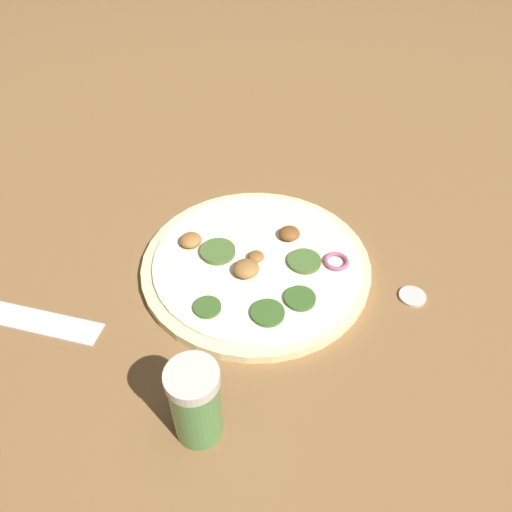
# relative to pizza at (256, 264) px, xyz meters

# --- Properties ---
(ground_plane) EXTENTS (3.00, 3.00, 0.00)m
(ground_plane) POSITION_rel_pizza_xyz_m (0.00, 0.00, -0.01)
(ground_plane) COLOR brown
(pizza) EXTENTS (0.29, 0.29, 0.03)m
(pizza) POSITION_rel_pizza_xyz_m (0.00, 0.00, 0.00)
(pizza) COLOR beige
(pizza) RESTS_ON ground_plane
(spice_jar) EXTENTS (0.05, 0.05, 0.09)m
(spice_jar) POSITION_rel_pizza_xyz_m (-0.22, -0.05, 0.04)
(spice_jar) COLOR #4C7F42
(spice_jar) RESTS_ON ground_plane
(loose_cap) EXTENTS (0.03, 0.03, 0.01)m
(loose_cap) POSITION_rel_pizza_xyz_m (0.04, -0.19, -0.01)
(loose_cap) COLOR beige
(loose_cap) RESTS_ON ground_plane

